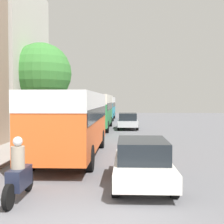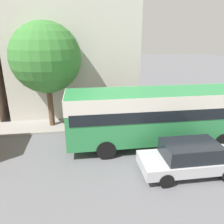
{
  "view_description": "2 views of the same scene",
  "coord_description": "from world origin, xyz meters",
  "px_view_note": "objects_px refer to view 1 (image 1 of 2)",
  "views": [
    {
      "loc": [
        0.85,
        -6.07,
        2.69
      ],
      "look_at": [
        -0.3,
        21.02,
        1.66
      ],
      "focal_mm": 50.0,
      "sensor_mm": 36.0,
      "label": 1
    },
    {
      "loc": [
        9.05,
        18.31,
        6.0
      ],
      "look_at": [
        -1.51,
        19.84,
        2.19
      ],
      "focal_mm": 35.0,
      "sensor_mm": 36.0,
      "label": 2
    }
  ],
  "objects_px": {
    "motorcycle_behind_lead": "(19,175)",
    "car_crossing": "(142,161)",
    "bus_third_in_line": "(105,105)",
    "pedestrian_walking_away": "(51,119)",
    "car_far_curb": "(128,121)",
    "bus_following": "(97,107)",
    "bus_lead": "(73,116)",
    "pedestrian_near_curb": "(84,112)"
  },
  "relations": [
    {
      "from": "bus_following",
      "to": "pedestrian_walking_away",
      "type": "distance_m",
      "value": 4.59
    },
    {
      "from": "bus_third_in_line",
      "to": "pedestrian_walking_away",
      "type": "distance_m",
      "value": 16.99
    },
    {
      "from": "bus_third_in_line",
      "to": "pedestrian_walking_away",
      "type": "height_order",
      "value": "bus_third_in_line"
    },
    {
      "from": "motorcycle_behind_lead",
      "to": "pedestrian_near_curb",
      "type": "height_order",
      "value": "pedestrian_near_curb"
    },
    {
      "from": "bus_following",
      "to": "car_crossing",
      "type": "relative_size",
      "value": 2.35
    },
    {
      "from": "car_far_curb",
      "to": "pedestrian_walking_away",
      "type": "xyz_separation_m",
      "value": [
        -6.49,
        -3.06,
        0.3
      ]
    },
    {
      "from": "pedestrian_near_curb",
      "to": "pedestrian_walking_away",
      "type": "distance_m",
      "value": 18.2
    },
    {
      "from": "pedestrian_near_curb",
      "to": "bus_lead",
      "type": "bearing_deg",
      "value": -83.53
    },
    {
      "from": "bus_lead",
      "to": "pedestrian_near_curb",
      "type": "bearing_deg",
      "value": 96.47
    },
    {
      "from": "car_far_curb",
      "to": "bus_third_in_line",
      "type": "bearing_deg",
      "value": 102.61
    },
    {
      "from": "bus_following",
      "to": "car_crossing",
      "type": "xyz_separation_m",
      "value": [
        3.18,
        -18.72,
        -1.3
      ]
    },
    {
      "from": "motorcycle_behind_lead",
      "to": "car_far_curb",
      "type": "distance_m",
      "value": 21.1
    },
    {
      "from": "bus_lead",
      "to": "bus_following",
      "type": "distance_m",
      "value": 14.09
    },
    {
      "from": "pedestrian_walking_away",
      "to": "bus_lead",
      "type": "bearing_deg",
      "value": -71.77
    },
    {
      "from": "car_far_curb",
      "to": "pedestrian_walking_away",
      "type": "relative_size",
      "value": 2.47
    },
    {
      "from": "pedestrian_walking_away",
      "to": "car_far_curb",
      "type": "bearing_deg",
      "value": 25.2
    },
    {
      "from": "bus_third_in_line",
      "to": "bus_following",
      "type": "bearing_deg",
      "value": -89.35
    },
    {
      "from": "pedestrian_near_curb",
      "to": "car_far_curb",
      "type": "bearing_deg",
      "value": -68.1
    },
    {
      "from": "bus_following",
      "to": "bus_third_in_line",
      "type": "bearing_deg",
      "value": 90.65
    },
    {
      "from": "motorcycle_behind_lead",
      "to": "car_crossing",
      "type": "height_order",
      "value": "motorcycle_behind_lead"
    },
    {
      "from": "motorcycle_behind_lead",
      "to": "car_crossing",
      "type": "relative_size",
      "value": 0.51
    },
    {
      "from": "bus_lead",
      "to": "bus_third_in_line",
      "type": "xyz_separation_m",
      "value": [
        -0.31,
        28.04,
        0.03
      ]
    },
    {
      "from": "bus_lead",
      "to": "bus_third_in_line",
      "type": "distance_m",
      "value": 28.04
    },
    {
      "from": "bus_third_in_line",
      "to": "car_far_curb",
      "type": "bearing_deg",
      "value": -77.39
    },
    {
      "from": "bus_third_in_line",
      "to": "pedestrian_near_curb",
      "type": "bearing_deg",
      "value": 152.53
    },
    {
      "from": "bus_following",
      "to": "car_far_curb",
      "type": "bearing_deg",
      "value": 8.03
    },
    {
      "from": "bus_following",
      "to": "pedestrian_near_curb",
      "type": "height_order",
      "value": "bus_following"
    },
    {
      "from": "bus_following",
      "to": "motorcycle_behind_lead",
      "type": "height_order",
      "value": "bus_following"
    },
    {
      "from": "car_far_curb",
      "to": "pedestrian_walking_away",
      "type": "height_order",
      "value": "pedestrian_walking_away"
    },
    {
      "from": "bus_lead",
      "to": "car_far_curb",
      "type": "relative_size",
      "value": 2.1
    },
    {
      "from": "bus_lead",
      "to": "pedestrian_walking_away",
      "type": "height_order",
      "value": "bus_lead"
    },
    {
      "from": "car_crossing",
      "to": "pedestrian_near_curb",
      "type": "relative_size",
      "value": 2.67
    },
    {
      "from": "motorcycle_behind_lead",
      "to": "car_far_curb",
      "type": "height_order",
      "value": "motorcycle_behind_lead"
    },
    {
      "from": "bus_lead",
      "to": "bus_following",
      "type": "xyz_separation_m",
      "value": [
        -0.15,
        14.09,
        0.08
      ]
    },
    {
      "from": "bus_lead",
      "to": "pedestrian_walking_away",
      "type": "distance_m",
      "value": 12.07
    },
    {
      "from": "pedestrian_near_curb",
      "to": "car_crossing",
      "type": "bearing_deg",
      "value": -79.44
    },
    {
      "from": "car_crossing",
      "to": "car_far_curb",
      "type": "bearing_deg",
      "value": -89.09
    },
    {
      "from": "pedestrian_near_curb",
      "to": "pedestrian_walking_away",
      "type": "relative_size",
      "value": 0.9
    },
    {
      "from": "motorcycle_behind_lead",
      "to": "pedestrian_near_curb",
      "type": "relative_size",
      "value": 1.36
    },
    {
      "from": "bus_lead",
      "to": "car_crossing",
      "type": "xyz_separation_m",
      "value": [
        3.03,
        -4.64,
        -1.22
      ]
    },
    {
      "from": "motorcycle_behind_lead",
      "to": "car_far_curb",
      "type": "bearing_deg",
      "value": 81.54
    },
    {
      "from": "pedestrian_near_curb",
      "to": "pedestrian_walking_away",
      "type": "xyz_separation_m",
      "value": [
        -0.41,
        -18.19,
        0.09
      ]
    }
  ]
}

